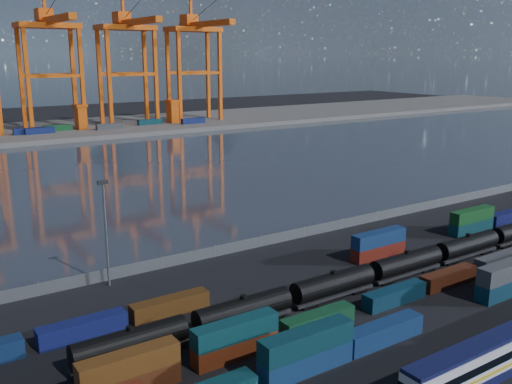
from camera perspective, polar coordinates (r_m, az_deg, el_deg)
ground at (r=86.37m, az=11.35°, el=-10.40°), size 700.00×700.00×0.00m
harbor_water at (r=173.20m, az=-13.97°, el=1.65°), size 700.00×700.00×0.00m
far_quay at (r=272.98m, az=-21.67°, el=5.58°), size 700.00×70.00×2.00m
container_row_south at (r=79.51m, az=16.85°, el=-11.10°), size 139.91×2.41×5.14m
container_row_mid at (r=80.92m, az=10.73°, el=-10.88°), size 140.21×2.21×4.72m
container_row_north at (r=105.87m, az=14.04°, el=-5.00°), size 140.57×2.27×4.84m
tanker_string at (r=106.51m, az=20.37°, el=-5.07°), size 138.27×3.07×4.39m
waterfront_fence at (r=106.05m, az=0.60°, el=-4.94°), size 160.12×0.12×2.20m
yard_light_mast at (r=88.94m, az=-14.80°, el=-3.49°), size 1.60×0.40×16.60m
gantry_cranes at (r=262.82m, az=-23.76°, el=13.93°), size 200.85×49.64×67.21m
quay_containers at (r=256.42m, az=-23.39°, el=5.48°), size 172.58×10.99×2.60m
straddle_carriers at (r=261.97m, az=-21.85°, el=6.77°), size 140.00×7.00×11.10m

